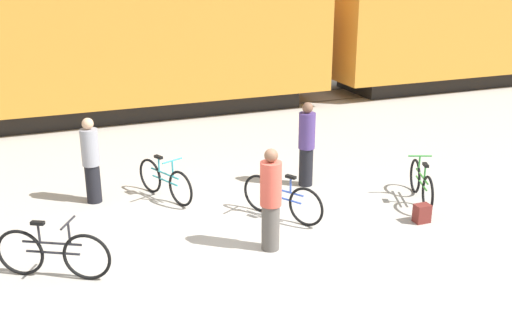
% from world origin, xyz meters
% --- Properties ---
extents(ground_plane, '(80.00, 80.00, 0.00)m').
position_xyz_m(ground_plane, '(0.00, 0.00, 0.00)').
color(ground_plane, '#A8A399').
extents(freight_train, '(35.13, 3.15, 5.54)m').
position_xyz_m(freight_train, '(0.00, 9.63, 2.89)').
color(freight_train, black).
rests_on(freight_train, ground_plane).
extents(rail_near, '(47.13, 0.07, 0.01)m').
position_xyz_m(rail_near, '(0.00, 8.91, 0.01)').
color(rail_near, '#4C4238').
rests_on(rail_near, ground_plane).
extents(rail_far, '(47.13, 0.07, 0.01)m').
position_xyz_m(rail_far, '(0.00, 10.34, 0.01)').
color(rail_far, '#4C4238').
rests_on(rail_far, ground_plane).
extents(bicycle_teal, '(0.72, 1.57, 0.88)m').
position_xyz_m(bicycle_teal, '(-0.92, 2.73, 0.37)').
color(bicycle_teal, black).
rests_on(bicycle_teal, ground_plane).
extents(bicycle_green, '(0.66, 1.55, 0.86)m').
position_xyz_m(bicycle_green, '(3.68, 0.80, 0.37)').
color(bicycle_green, black).
rests_on(bicycle_green, ground_plane).
extents(bicycle_blue, '(0.95, 1.52, 0.90)m').
position_xyz_m(bicycle_blue, '(0.85, 1.06, 0.38)').
color(bicycle_blue, black).
rests_on(bicycle_blue, ground_plane).
extents(bicycle_black, '(1.59, 0.91, 0.93)m').
position_xyz_m(bicycle_black, '(-3.16, 0.36, 0.39)').
color(bicycle_black, black).
rests_on(bicycle_black, ground_plane).
extents(person_in_purple, '(0.34, 0.34, 1.77)m').
position_xyz_m(person_in_purple, '(1.98, 2.40, 0.89)').
color(person_in_purple, black).
rests_on(person_in_purple, ground_plane).
extents(person_in_red, '(0.35, 0.35, 1.73)m').
position_xyz_m(person_in_red, '(0.19, 0.03, 0.87)').
color(person_in_red, '#514C47').
rests_on(person_in_red, ground_plane).
extents(person_in_grey, '(0.34, 0.34, 1.69)m').
position_xyz_m(person_in_grey, '(-2.25, 3.09, 0.85)').
color(person_in_grey, black).
rests_on(person_in_grey, ground_plane).
extents(backpack, '(0.28, 0.20, 0.34)m').
position_xyz_m(backpack, '(3.13, -0.02, 0.17)').
color(backpack, maroon).
rests_on(backpack, ground_plane).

